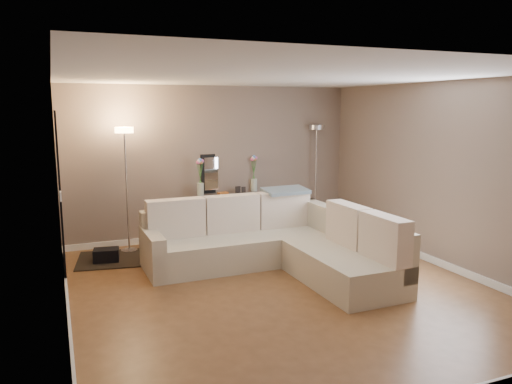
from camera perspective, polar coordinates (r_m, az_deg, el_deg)
name	(u,v)px	position (r m, az deg, el deg)	size (l,w,h in m)	color
floor	(280,289)	(6.37, 2.76, -10.98)	(5.00, 5.50, 0.01)	brown
ceiling	(282,76)	(5.98, 2.97, 13.15)	(5.00, 5.50, 0.01)	white
wall_back	(213,163)	(8.60, -4.93, 3.34)	(5.00, 0.02, 2.60)	gray
wall_front	(446,242)	(3.77, 20.90, -5.40)	(5.00, 0.02, 2.60)	gray
wall_left	(58,200)	(5.49, -21.66, -0.89)	(0.02, 5.50, 2.60)	gray
wall_right	(444,175)	(7.44, 20.67, 1.78)	(0.02, 5.50, 2.60)	gray
baseboard_back	(215,234)	(8.80, -4.76, -4.79)	(5.00, 0.03, 0.10)	white
baseboard_left	(69,315)	(5.83, -20.63, -13.04)	(0.03, 5.50, 0.10)	white
baseboard_right	(437,262)	(7.69, 19.98, -7.50)	(0.03, 5.50, 0.10)	white
doorway	(60,193)	(7.20, -21.49, -0.13)	(0.02, 1.20, 2.20)	black
switch_plate	(61,196)	(6.34, -21.43, -0.45)	(0.02, 0.08, 0.12)	white
sectional_sofa	(275,244)	(7.01, 2.23, -5.91)	(2.79, 2.65, 0.97)	beige
throw_blanket	(286,191)	(7.69, 3.40, 0.16)	(0.69, 0.40, 0.05)	slate
console_table	(225,214)	(8.65, -3.61, -2.49)	(1.25, 0.49, 0.75)	black
leaning_mirror	(224,173)	(8.71, -3.70, 2.22)	(0.86, 0.15, 0.67)	black
table_decor	(229,192)	(8.58, -3.13, -0.01)	(0.52, 0.13, 0.12)	#CD6924
flower_vase_left	(200,180)	(8.36, -6.38, 1.36)	(0.15, 0.13, 0.64)	silver
flower_vase_right	(254,176)	(8.82, -0.24, 1.85)	(0.15, 0.13, 0.64)	silver
floor_lamp_lit	(126,165)	(7.88, -14.68, 3.02)	(0.31, 0.31, 1.94)	silver
floor_lamp_unlit	(316,156)	(9.18, 6.89, 4.09)	(0.29, 0.29, 1.93)	silver
charcoal_rug	(122,258)	(7.79, -15.09, -7.33)	(1.27, 0.95, 0.02)	black
black_bag	(106,257)	(7.68, -16.73, -7.08)	(0.36, 0.25, 0.23)	black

